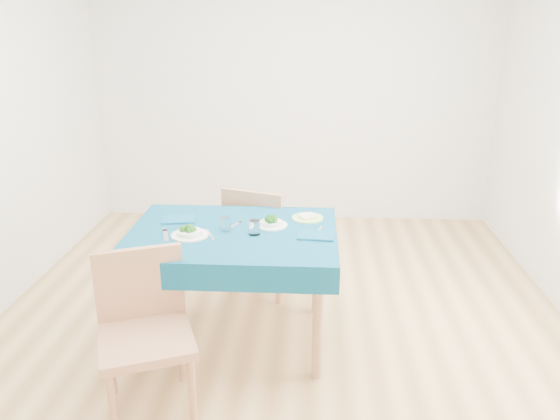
# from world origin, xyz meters

# --- Properties ---
(room_shell) EXTENTS (4.02, 4.52, 2.73)m
(room_shell) POSITION_xyz_m (0.00, 0.00, 1.35)
(room_shell) COLOR #A77B45
(room_shell) RESTS_ON ground
(table) EXTENTS (1.27, 0.97, 0.76)m
(table) POSITION_xyz_m (-0.28, -0.15, 0.38)
(table) COLOR navy
(table) RESTS_ON ground
(chair_near) EXTENTS (0.62, 0.65, 1.17)m
(chair_near) POSITION_xyz_m (-0.64, -0.86, 0.59)
(chair_near) COLOR #A7714E
(chair_near) RESTS_ON ground
(chair_far) EXTENTS (0.60, 0.63, 1.16)m
(chair_far) POSITION_xyz_m (-0.16, 0.59, 0.58)
(chair_far) COLOR #A7714E
(chair_far) RESTS_ON ground
(bowl_near) EXTENTS (0.22, 0.22, 0.07)m
(bowl_near) POSITION_xyz_m (-0.53, -0.25, 0.79)
(bowl_near) COLOR white
(bowl_near) RESTS_ON table
(bowl_far) EXTENTS (0.20, 0.20, 0.06)m
(bowl_far) POSITION_xyz_m (-0.05, -0.05, 0.79)
(bowl_far) COLOR white
(bowl_far) RESTS_ON table
(fork_near) EXTENTS (0.09, 0.20, 0.00)m
(fork_near) POSITION_xyz_m (-0.68, -0.25, 0.76)
(fork_near) COLOR silver
(fork_near) RESTS_ON table
(knife_near) EXTENTS (0.10, 0.20, 0.00)m
(knife_near) POSITION_xyz_m (-0.41, -0.22, 0.76)
(knife_near) COLOR silver
(knife_near) RESTS_ON table
(fork_far) EXTENTS (0.08, 0.16, 0.00)m
(fork_far) POSITION_xyz_m (-0.29, -0.05, 0.76)
(fork_far) COLOR silver
(fork_far) RESTS_ON table
(knife_far) EXTENTS (0.06, 0.21, 0.00)m
(knife_far) POSITION_xyz_m (0.24, -0.14, 0.76)
(knife_far) COLOR silver
(knife_far) RESTS_ON table
(napkin_near) EXTENTS (0.23, 0.18, 0.01)m
(napkin_near) POSITION_xyz_m (-0.66, 0.02, 0.76)
(napkin_near) COLOR navy
(napkin_near) RESTS_ON table
(napkin_far) EXTENTS (0.23, 0.17, 0.01)m
(napkin_far) POSITION_xyz_m (0.23, -0.21, 0.76)
(napkin_far) COLOR navy
(napkin_far) RESTS_ON table
(tumbler_center) EXTENTS (0.07, 0.07, 0.09)m
(tumbler_center) POSITION_xyz_m (-0.33, -0.14, 0.80)
(tumbler_center) COLOR white
(tumbler_center) RESTS_ON table
(tumbler_side) EXTENTS (0.07, 0.07, 0.09)m
(tumbler_side) POSITION_xyz_m (-0.14, -0.20, 0.80)
(tumbler_side) COLOR white
(tumbler_side) RESTS_ON table
(side_plate) EXTENTS (0.21, 0.21, 0.01)m
(side_plate) POSITION_xyz_m (0.17, 0.10, 0.76)
(side_plate) COLOR #B9E56F
(side_plate) RESTS_ON table
(bread_slice) EXTENTS (0.14, 0.14, 0.02)m
(bread_slice) POSITION_xyz_m (0.17, 0.10, 0.78)
(bread_slice) COLOR beige
(bread_slice) RESTS_ON side_plate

